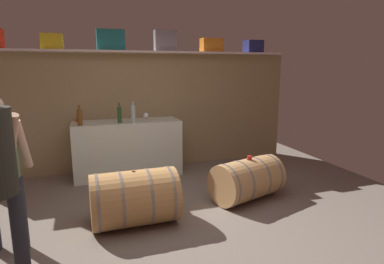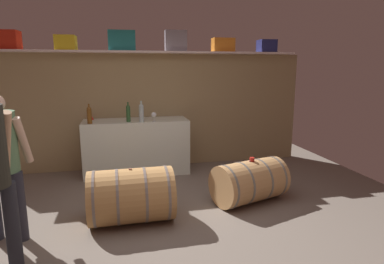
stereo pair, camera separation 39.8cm
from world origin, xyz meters
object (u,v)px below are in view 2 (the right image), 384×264
object	(u,v)px
wine_barrel_far	(131,196)
wine_barrel_near	(250,181)
wine_bottle_green	(128,113)
visitor_tasting	(1,153)
wine_bottle_amber	(89,115)
tasting_cup	(252,159)
toolcase_navy	(267,46)
toolcase_grey	(176,41)
wine_bottle_clear	(141,112)
toolcase_orange	(223,45)
toolcase_red	(6,40)
toolcase_teal	(122,41)
wine_glass	(154,115)
toolcase_yellow	(66,43)
red_funnel	(90,116)
work_cabinet	(137,147)

from	to	relation	value
wine_barrel_far	wine_barrel_near	bearing A→B (deg)	8.01
wine_bottle_green	visitor_tasting	distance (m)	2.18
wine_bottle_green	wine_bottle_amber	bearing A→B (deg)	-175.56
wine_barrel_far	visitor_tasting	bearing A→B (deg)	-175.35
tasting_cup	wine_barrel_near	bearing A→B (deg)	180.00
toolcase_navy	wine_bottle_green	xyz separation A→B (m)	(-2.49, -0.38, -1.08)
toolcase_grey	wine_bottle_clear	xyz separation A→B (m)	(-0.63, -0.43, -1.14)
wine_bottle_green	visitor_tasting	size ratio (longest dim) A/B	0.21
toolcase_navy	wine_bottle_clear	bearing A→B (deg)	-165.40
toolcase_orange	wine_bottle_green	bearing A→B (deg)	-167.81
toolcase_red	wine_barrel_near	world-z (taller)	toolcase_red
toolcase_orange	toolcase_teal	bearing A→B (deg)	179.44
tasting_cup	visitor_tasting	size ratio (longest dim) A/B	0.04
wine_bottle_green	tasting_cup	world-z (taller)	wine_bottle_green
wine_glass	tasting_cup	xyz separation A→B (m)	(1.13, -1.34, -0.42)
toolcase_yellow	wine_bottle_clear	world-z (taller)	toolcase_yellow
toolcase_grey	toolcase_orange	xyz separation A→B (m)	(0.84, 0.00, -0.05)
red_funnel	visitor_tasting	xyz separation A→B (m)	(-0.67, -2.12, -0.03)
toolcase_red	tasting_cup	size ratio (longest dim) A/B	6.10
wine_barrel_far	work_cabinet	bearing A→B (deg)	83.98
toolcase_orange	wine_barrel_far	xyz separation A→B (m)	(-1.71, -2.02, -1.82)
toolcase_teal	red_funnel	distance (m)	1.34
work_cabinet	tasting_cup	bearing A→B (deg)	-47.78
work_cabinet	wine_barrel_far	bearing A→B (deg)	-95.01
toolcase_red	toolcase_yellow	xyz separation A→B (m)	(0.85, 0.00, -0.03)
toolcase_orange	toolcase_yellow	bearing A→B (deg)	179.44
tasting_cup	wine_bottle_amber	bearing A→B (deg)	147.52
wine_bottle_clear	wine_barrel_far	distance (m)	1.77
wine_bottle_green	red_funnel	bearing A→B (deg)	149.70
wine_glass	tasting_cup	bearing A→B (deg)	-49.91
toolcase_grey	toolcase_red	bearing A→B (deg)	-178.09
toolcase_grey	work_cabinet	distance (m)	1.89
toolcase_yellow	work_cabinet	xyz separation A→B (m)	(1.03, -0.22, -1.68)
wine_bottle_clear	visitor_tasting	distance (m)	2.27
wine_bottle_clear	wine_barrel_far	bearing A→B (deg)	-98.65
toolcase_orange	wine_bottle_clear	bearing A→B (deg)	-164.41
toolcase_yellow	tasting_cup	size ratio (longest dim) A/B	4.92
wine_glass	red_funnel	world-z (taller)	wine_glass
toolcase_navy	toolcase_orange	bearing A→B (deg)	-175.94
visitor_tasting	toolcase_grey	bearing A→B (deg)	60.59
wine_glass	tasting_cup	size ratio (longest dim) A/B	2.43
wine_barrel_near	visitor_tasting	bearing A→B (deg)	169.35
toolcase_yellow	toolcase_teal	xyz separation A→B (m)	(0.86, 0.00, 0.05)
toolcase_teal	wine_bottle_clear	distance (m)	1.23
work_cabinet	wine_barrel_near	world-z (taller)	work_cabinet
wine_bottle_green	wine_bottle_clear	world-z (taller)	wine_bottle_clear
wine_bottle_clear	tasting_cup	xyz separation A→B (m)	(1.32, -1.34, -0.47)
wine_bottle_green	wine_glass	bearing A→B (deg)	-7.57
wine_bottle_clear	red_funnel	world-z (taller)	wine_bottle_clear
toolcase_grey	red_funnel	distance (m)	1.90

